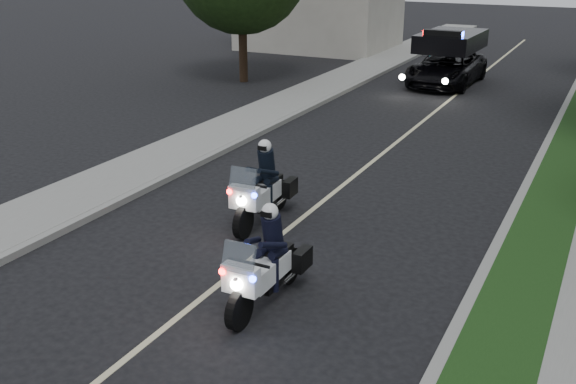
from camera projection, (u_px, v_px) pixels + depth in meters
name	position (u px, v px, depth m)	size (l,w,h in m)	color
ground	(232.00, 274.00, 12.04)	(120.00, 120.00, 0.00)	black
curb_right	(542.00, 154.00, 18.64)	(0.20, 60.00, 0.15)	gray
grass_verge	(569.00, 158.00, 18.34)	(1.20, 60.00, 0.16)	#193814
curb_left	(283.00, 121.00, 22.10)	(0.20, 60.00, 0.15)	gray
sidewalk_left	(254.00, 117.00, 22.56)	(2.00, 60.00, 0.16)	gray
lane_marking	(401.00, 139.00, 20.40)	(0.12, 50.00, 0.01)	#BFB78C
police_moto_left	(263.00, 222.00, 14.31)	(0.75, 2.13, 1.81)	silver
police_moto_right	(267.00, 303.00, 11.08)	(0.72, 2.05, 1.74)	white
police_suv	(445.00, 85.00, 28.21)	(2.41, 5.21, 2.53)	black
bicycle	(432.00, 69.00, 31.63)	(0.59, 1.68, 0.88)	black
cyclist	(432.00, 69.00, 31.63)	(0.62, 0.41, 1.72)	black
tree_left_near	(244.00, 81.00, 28.84)	(5.57, 5.57, 9.29)	#1C3612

